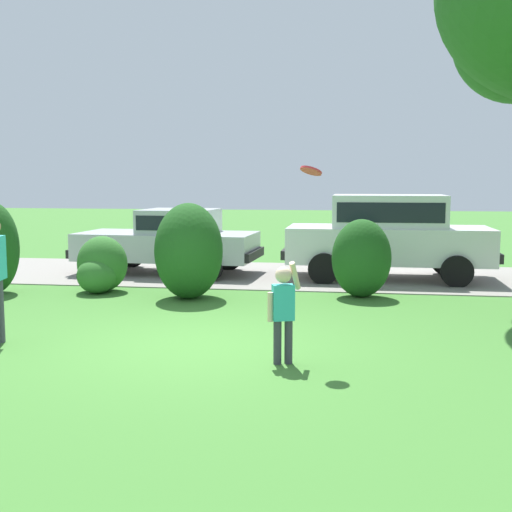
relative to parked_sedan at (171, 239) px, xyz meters
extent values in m
plane|color=#3D752D|center=(2.23, -6.50, -0.85)|extent=(80.00, 80.00, 0.00)
cube|color=gray|center=(2.23, 0.16, -0.84)|extent=(28.00, 4.40, 0.02)
ellipsoid|color=#33702B|center=(-0.70, -2.58, -0.28)|extent=(1.02, 0.91, 1.13)
ellipsoid|color=#33702B|center=(-0.72, -2.83, -0.49)|extent=(0.80, 0.80, 0.72)
ellipsoid|color=#1E511C|center=(1.24, -3.10, 0.07)|extent=(1.29, 1.46, 1.83)
ellipsoid|color=#1E511C|center=(4.49, -2.45, -0.09)|extent=(1.14, 0.99, 1.51)
cube|color=silver|center=(-0.10, 0.00, -0.17)|extent=(4.29, 2.05, 0.64)
cube|color=silver|center=(0.22, -0.01, 0.43)|extent=(1.76, 1.70, 0.56)
cube|color=black|center=(0.22, -0.01, 0.43)|extent=(1.63, 1.72, 0.34)
cylinder|color=black|center=(-1.45, -0.87, -0.55)|extent=(0.61, 0.25, 0.60)
cylinder|color=black|center=(-1.35, 1.01, -0.55)|extent=(0.61, 0.25, 0.60)
cylinder|color=black|center=(1.16, -1.00, -0.55)|extent=(0.61, 0.25, 0.60)
cylinder|color=black|center=(1.25, 0.88, -0.55)|extent=(0.61, 0.25, 0.60)
cube|color=black|center=(-2.23, 0.12, -0.33)|extent=(0.21, 1.75, 0.20)
cube|color=black|center=(2.04, -0.11, -0.33)|extent=(0.21, 1.75, 0.20)
cube|color=white|center=(5.10, -0.06, -0.05)|extent=(4.50, 1.85, 0.80)
cube|color=white|center=(5.10, -0.06, 0.71)|extent=(2.48, 1.62, 0.72)
cube|color=black|center=(5.10, -0.06, 0.71)|extent=(2.28, 1.64, 0.43)
cylinder|color=black|center=(3.70, -1.00, -0.51)|extent=(0.68, 0.22, 0.68)
cylinder|color=black|center=(3.71, 0.88, -0.51)|extent=(0.68, 0.22, 0.68)
cylinder|color=black|center=(6.49, -1.01, -0.51)|extent=(0.68, 0.22, 0.68)
cylinder|color=black|center=(6.50, 0.87, -0.51)|extent=(0.68, 0.22, 0.68)
cube|color=black|center=(2.81, -0.06, -0.25)|extent=(0.12, 1.75, 0.20)
cube|color=black|center=(7.39, -0.07, -0.25)|extent=(0.12, 1.75, 0.20)
cylinder|color=#383842|center=(3.45, -7.32, -0.57)|extent=(0.10, 0.10, 0.55)
cylinder|color=#383842|center=(3.58, -7.27, -0.57)|extent=(0.10, 0.10, 0.55)
cube|color=#33B2B2|center=(3.52, -7.29, -0.08)|extent=(0.30, 0.24, 0.44)
sphere|color=beige|center=(3.52, -7.29, 0.26)|extent=(0.20, 0.20, 0.20)
cylinder|color=beige|center=(3.65, -7.19, 0.24)|extent=(0.15, 0.28, 0.39)
cylinder|color=beige|center=(3.37, -7.35, -0.13)|extent=(0.07, 0.07, 0.36)
cylinder|color=red|center=(3.81, -6.88, 1.53)|extent=(0.30, 0.28, 0.17)
cylinder|color=yellow|center=(3.81, -6.88, 1.53)|extent=(0.17, 0.16, 0.11)
cylinder|color=#A37556|center=(-0.54, -6.71, 0.30)|extent=(0.09, 0.09, 0.55)
camera|label=1|loc=(4.39, -15.18, 1.42)|focal=46.15mm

